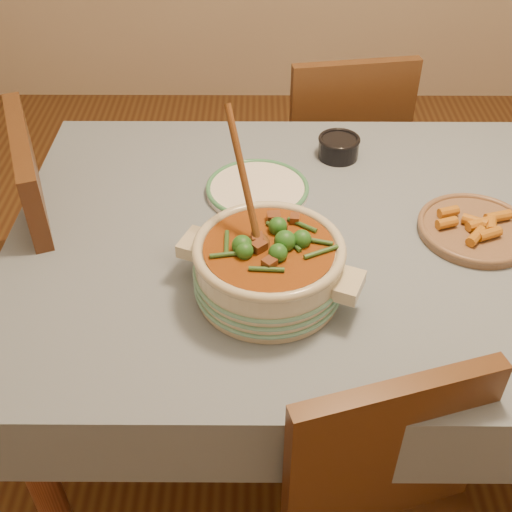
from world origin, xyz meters
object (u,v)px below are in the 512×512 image
at_px(condiment_bowl, 339,146).
at_px(chair_far, 339,151).
at_px(fried_plate, 476,227).
at_px(dining_table, 360,262).
at_px(chair_left, 10,275).
at_px(white_plate, 257,189).
at_px(stew_casserole, 269,263).

bearing_deg(condiment_bowl, chair_far, 81.62).
relative_size(condiment_bowl, fried_plate, 0.38).
height_order(dining_table, chair_left, chair_left).
bearing_deg(dining_table, white_plate, 147.07).
distance_m(dining_table, stew_casserole, 0.35).
bearing_deg(chair_far, stew_casserole, 66.00).
distance_m(condiment_bowl, chair_far, 0.55).
distance_m(stew_casserole, chair_far, 1.09).
relative_size(stew_casserole, chair_left, 0.42).
bearing_deg(condiment_bowl, dining_table, -84.89).
bearing_deg(chair_far, condiment_bowl, 72.48).
bearing_deg(chair_far, white_plate, 56.39).
bearing_deg(fried_plate, stew_casserole, -157.67).
relative_size(white_plate, chair_left, 0.35).
bearing_deg(dining_table, condiment_bowl, 95.11).
distance_m(stew_casserole, chair_left, 0.81).
distance_m(stew_casserole, fried_plate, 0.53).
xyz_separation_m(dining_table, chair_left, (-0.92, 0.09, -0.13)).
relative_size(dining_table, chair_far, 1.92).
distance_m(condiment_bowl, fried_plate, 0.45).
height_order(fried_plate, chair_far, chair_far).
relative_size(fried_plate, chair_far, 0.40).
bearing_deg(white_plate, condiment_bowl, 38.40).
height_order(dining_table, white_plate, white_plate).
distance_m(dining_table, fried_plate, 0.28).
distance_m(dining_table, condiment_bowl, 0.36).
height_order(dining_table, fried_plate, fried_plate).
bearing_deg(stew_casserole, condiment_bowl, 69.92).
distance_m(stew_casserole, condiment_bowl, 0.58).
bearing_deg(chair_far, fried_plate, 96.40).
height_order(dining_table, condiment_bowl, condiment_bowl).
distance_m(white_plate, condiment_bowl, 0.28).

